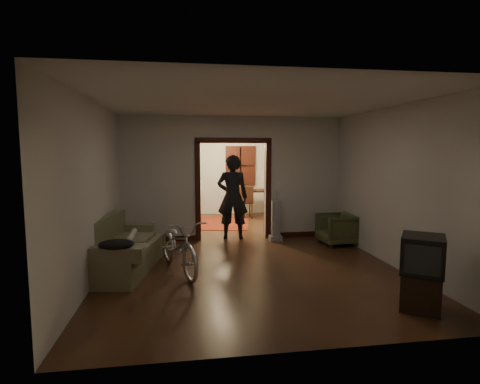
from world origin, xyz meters
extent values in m
cube|color=black|center=(0.00, 0.00, 0.00)|extent=(5.00, 8.50, 0.01)
cube|color=white|center=(0.00, 0.00, 2.80)|extent=(5.00, 8.50, 0.01)
cube|color=beige|center=(0.00, 4.25, 1.40)|extent=(5.00, 0.02, 2.80)
cube|color=beige|center=(-2.50, 0.00, 1.40)|extent=(0.02, 8.50, 2.80)
cube|color=beige|center=(2.50, 0.00, 1.40)|extent=(0.02, 8.50, 2.80)
cube|color=beige|center=(0.00, 0.75, 1.40)|extent=(5.00, 0.14, 2.80)
cube|color=black|center=(0.00, 0.75, 1.10)|extent=(1.74, 0.20, 2.32)
cube|color=black|center=(0.70, 4.21, 1.55)|extent=(0.98, 0.06, 1.28)
sphere|color=#FFE0A5|center=(0.00, 2.50, 2.35)|extent=(0.24, 0.24, 0.24)
cube|color=silver|center=(1.05, 0.68, 1.25)|extent=(0.08, 0.01, 0.12)
cube|color=#616141|center=(-2.15, -1.30, 0.45)|extent=(1.22, 2.09, 0.91)
cylinder|color=beige|center=(-2.05, -1.00, 0.53)|extent=(0.10, 0.83, 0.10)
ellipsoid|color=black|center=(-2.10, -2.21, 0.68)|extent=(0.50, 0.38, 0.15)
imported|color=silver|center=(-1.22, -1.52, 0.46)|extent=(1.14, 1.84, 0.91)
imported|color=#414A29|center=(2.15, -0.13, 0.34)|extent=(0.78, 0.76, 0.67)
cube|color=black|center=(1.86, -3.48, 0.23)|extent=(0.68, 0.69, 0.47)
cube|color=black|center=(1.86, -3.48, 0.72)|extent=(0.73, 0.74, 0.48)
cube|color=gray|center=(0.92, 0.40, 0.46)|extent=(0.32, 0.28, 0.92)
imported|color=black|center=(-0.02, 0.74, 0.97)|extent=(0.78, 0.59, 1.94)
cube|color=#63160F|center=(-0.08, 2.61, 0.01)|extent=(1.87, 2.24, 0.02)
cube|color=#1E321F|center=(-1.24, 4.01, 0.98)|extent=(1.09, 0.78, 1.96)
sphere|color=#1E5972|center=(-1.24, 4.01, 1.94)|extent=(0.27, 0.27, 0.27)
cube|color=black|center=(1.18, 3.53, 0.41)|extent=(1.25, 0.95, 0.82)
cube|color=black|center=(0.71, 3.35, 0.48)|extent=(0.46, 0.46, 0.97)
camera|label=1|loc=(-1.12, -7.71, 2.02)|focal=28.00mm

